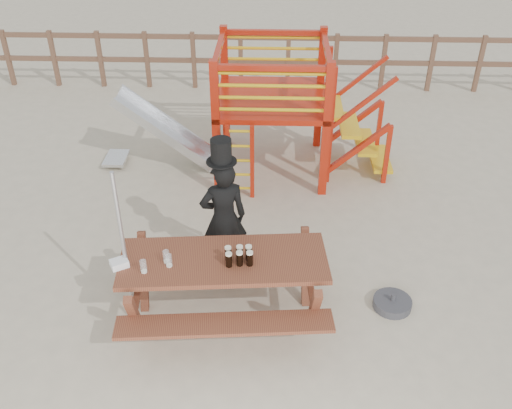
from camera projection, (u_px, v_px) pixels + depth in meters
name	position (u px, v px, depth m)	size (l,w,h in m)	color
ground	(249.00, 322.00, 6.54)	(60.00, 60.00, 0.00)	#BDAE93
back_fence	(264.00, 55.00, 11.96)	(15.09, 0.09, 1.20)	brown
playground_fort	(267.00, 107.00, 8.93)	(4.71, 1.84, 2.10)	#A81D0B
picnic_table	(224.00, 281.00, 6.31)	(2.36, 1.73, 0.87)	brown
man_with_hat	(224.00, 215.00, 6.87)	(0.66, 0.52, 1.85)	black
metal_pole	(125.00, 254.00, 6.00)	(0.04, 0.04, 1.99)	#B2B2B7
parasol_base	(392.00, 303.00, 6.72)	(0.45, 0.45, 0.19)	#37373C
paper_bag	(119.00, 263.00, 6.00)	(0.18, 0.14, 0.08)	white
stout_pints	(239.00, 256.00, 6.03)	(0.30, 0.20, 0.17)	black
empty_glasses	(160.00, 262.00, 5.98)	(0.32, 0.24, 0.15)	silver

